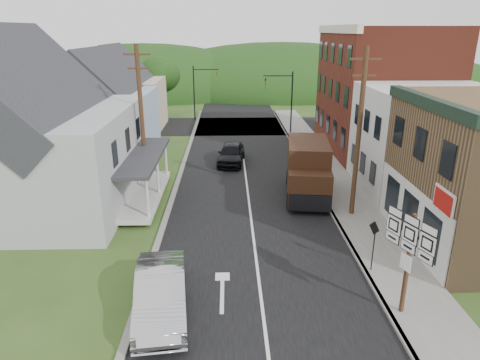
{
  "coord_description": "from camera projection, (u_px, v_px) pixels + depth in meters",
  "views": [
    {
      "loc": [
        -1.2,
        -18.1,
        9.77
      ],
      "look_at": [
        -0.6,
        3.34,
        2.2
      ],
      "focal_mm": 32.0,
      "sensor_mm": 36.0,
      "label": 1
    }
  ],
  "objects": [
    {
      "name": "curb_right",
      "position": [
        316.0,
        186.0,
        27.98
      ],
      "size": [
        0.2,
        55.0,
        0.15
      ],
      "primitive_type": "cube",
      "color": "slate",
      "rests_on": "ground"
    },
    {
      "name": "tree_left_d",
      "position": [
        159.0,
        75.0,
        48.64
      ],
      "size": [
        4.8,
        4.8,
        6.94
      ],
      "color": "#382616",
      "rests_on": "ground"
    },
    {
      "name": "route_sign_cluster",
      "position": [
        409.0,
        250.0,
        14.61
      ],
      "size": [
        0.86,
        2.07,
        3.83
      ],
      "rotation": [
        0.0,
        0.0,
        0.37
      ],
      "color": "#472D19",
      "rests_on": "sidewalk_right"
    },
    {
      "name": "utility_pole_right",
      "position": [
        359.0,
        133.0,
        22.24
      ],
      "size": [
        1.6,
        0.26,
        9.0
      ],
      "color": "#472D19",
      "rests_on": "ground"
    },
    {
      "name": "road",
      "position": [
        246.0,
        178.0,
        29.77
      ],
      "size": [
        9.0,
        90.0,
        0.02
      ],
      "primitive_type": "cube",
      "color": "black",
      "rests_on": "ground"
    },
    {
      "name": "tree_left_c",
      "position": [
        21.0,
        77.0,
        36.72
      ],
      "size": [
        5.8,
        5.8,
        8.41
      ],
      "color": "#382616",
      "rests_on": "ground"
    },
    {
      "name": "curb_left",
      "position": [
        176.0,
        188.0,
        27.74
      ],
      "size": [
        0.3,
        55.0,
        0.12
      ],
      "primitive_type": "cube",
      "color": "slate",
      "rests_on": "ground"
    },
    {
      "name": "dark_sedan",
      "position": [
        231.0,
        154.0,
        32.76
      ],
      "size": [
        2.37,
        4.78,
        1.57
      ],
      "primitive_type": "imported",
      "rotation": [
        0.0,
        0.0,
        -0.12
      ],
      "color": "black",
      "rests_on": "ground"
    },
    {
      "name": "warning_sign",
      "position": [
        374.0,
        239.0,
        17.65
      ],
      "size": [
        0.25,
        0.59,
        2.26
      ],
      "rotation": [
        0.0,
        0.0,
        0.38
      ],
      "color": "black",
      "rests_on": "sidewalk_right"
    },
    {
      "name": "traffic_signal_right",
      "position": [
        285.0,
        95.0,
        41.36
      ],
      "size": [
        2.87,
        0.2,
        6.0
      ],
      "color": "black",
      "rests_on": "ground"
    },
    {
      "name": "house_blue",
      "position": [
        108.0,
        108.0,
        34.85
      ],
      "size": [
        7.14,
        8.16,
        7.28
      ],
      "color": "#9CB4D5",
      "rests_on": "ground"
    },
    {
      "name": "cross_road",
      "position": [
        239.0,
        126.0,
        45.79
      ],
      "size": [
        60.0,
        9.0,
        0.02
      ],
      "primitive_type": "cube",
      "color": "black",
      "rests_on": "ground"
    },
    {
      "name": "house_cream",
      "position": [
        126.0,
        93.0,
        43.32
      ],
      "size": [
        7.14,
        8.16,
        7.28
      ],
      "color": "beige",
      "rests_on": "ground"
    },
    {
      "name": "forested_ridge",
      "position": [
        235.0,
        91.0,
        72.19
      ],
      "size": [
        90.0,
        30.0,
        16.0
      ],
      "primitive_type": "ellipsoid",
      "color": "#16330F",
      "rests_on": "ground"
    },
    {
      "name": "house_gray",
      "position": [
        38.0,
        133.0,
        24.27
      ],
      "size": [
        10.2,
        12.24,
        8.35
      ],
      "color": "#AAACAF",
      "rests_on": "ground"
    },
    {
      "name": "tree_left_b",
      "position": [
        0.0,
        104.0,
        29.58
      ],
      "size": [
        4.8,
        4.8,
        6.94
      ],
      "color": "#382616",
      "rests_on": "ground"
    },
    {
      "name": "sidewalk_right",
      "position": [
        337.0,
        186.0,
        28.01
      ],
      "size": [
        2.8,
        55.0,
        0.15
      ],
      "primitive_type": "cube",
      "color": "slate",
      "rests_on": "ground"
    },
    {
      "name": "silver_sedan",
      "position": [
        161.0,
        293.0,
        15.33
      ],
      "size": [
        2.34,
        5.2,
        1.66
      ],
      "primitive_type": "imported",
      "rotation": [
        0.0,
        0.0,
        0.12
      ],
      "color": "#B5B4B9",
      "rests_on": "ground"
    },
    {
      "name": "traffic_signal_left",
      "position": [
        200.0,
        86.0,
        47.73
      ],
      "size": [
        2.87,
        0.2,
        6.0
      ],
      "color": "black",
      "rests_on": "ground"
    },
    {
      "name": "delivery_van",
      "position": [
        308.0,
        170.0,
        25.97
      ],
      "size": [
        3.15,
        6.26,
        3.36
      ],
      "rotation": [
        0.0,
        0.0,
        -0.13
      ],
      "color": "black",
      "rests_on": "ground"
    },
    {
      "name": "storefront_red",
      "position": [
        380.0,
        91.0,
        35.0
      ],
      "size": [
        8.0,
        12.0,
        10.0
      ],
      "primitive_type": "cube",
      "color": "maroon",
      "rests_on": "ground"
    },
    {
      "name": "utility_pole_left",
      "position": [
        142.0,
        118.0,
        26.16
      ],
      "size": [
        1.6,
        0.26,
        9.0
      ],
      "color": "#472D19",
      "rests_on": "ground"
    },
    {
      "name": "ground",
      "position": [
        255.0,
        247.0,
        20.34
      ],
      "size": [
        120.0,
        120.0,
        0.0
      ],
      "primitive_type": "plane",
      "color": "#2D4719",
      "rests_on": "ground"
    },
    {
      "name": "storefront_white",
      "position": [
        429.0,
        140.0,
        26.63
      ],
      "size": [
        8.0,
        7.0,
        6.5
      ],
      "primitive_type": "cube",
      "color": "silver",
      "rests_on": "ground"
    }
  ]
}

